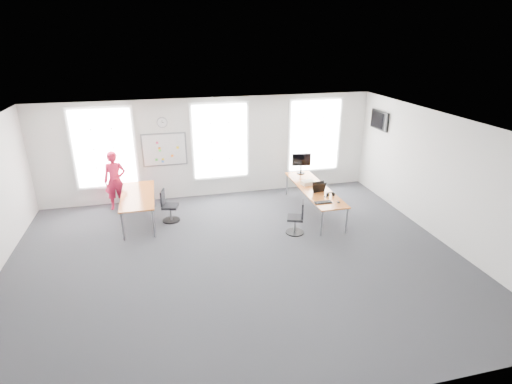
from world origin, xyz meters
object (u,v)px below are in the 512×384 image
object	(u,v)px
chair_left	(168,208)
chair_right	(297,219)
monitor	(301,162)
desk_right	(314,190)
keyboard	(323,202)
person	(115,181)
desk_left	(138,197)
headphones	(330,194)

from	to	relation	value
chair_left	chair_right	bearing A→B (deg)	-100.77
chair_left	monitor	xyz separation A→B (m)	(4.04, 0.88, 0.71)
desk_right	keyboard	xyz separation A→B (m)	(-0.16, -1.02, 0.06)
desk_right	keyboard	bearing A→B (deg)	-99.02
chair_left	keyboard	bearing A→B (deg)	-95.14
person	keyboard	distance (m)	5.81
desk_left	chair_left	bearing A→B (deg)	-10.65
keyboard	monitor	xyz separation A→B (m)	(0.21, 2.27, 0.37)
desk_left	chair_right	world-z (taller)	chair_right
chair_left	desk_left	bearing A→B (deg)	94.15
keyboard	headphones	distance (m)	0.50
person	keyboard	bearing A→B (deg)	-23.31
chair_right	headphones	world-z (taller)	chair_right
chair_left	headphones	size ratio (longest dim) A/B	4.34
chair_right	keyboard	world-z (taller)	chair_right
chair_left	keyboard	world-z (taller)	chair_left
desk_left	keyboard	size ratio (longest dim) A/B	4.75
chair_left	person	xyz separation A→B (m)	(-1.39, 1.19, 0.46)
desk_right	chair_right	size ratio (longest dim) A/B	3.41
chair_right	person	xyz separation A→B (m)	(-4.50, 2.67, 0.47)
chair_right	monitor	bearing A→B (deg)	179.72
monitor	desk_right	bearing A→B (deg)	-83.01
monitor	headphones	bearing A→B (deg)	-76.57
keyboard	headphones	xyz separation A→B (m)	(0.35, 0.36, 0.04)
chair_right	desk_right	bearing A→B (deg)	163.03
desk_right	monitor	size ratio (longest dim) A/B	4.64
person	keyboard	world-z (taller)	person
person	chair_left	bearing A→B (deg)	-37.56
desk_right	chair_right	world-z (taller)	chair_right
desk_left	chair_left	size ratio (longest dim) A/B	2.42
monitor	desk_left	bearing A→B (deg)	-161.86
person	headphones	distance (m)	5.98
chair_right	keyboard	size ratio (longest dim) A/B	1.94
headphones	desk_right	bearing A→B (deg)	86.07
desk_left	keyboard	bearing A→B (deg)	-18.47
desk_right	keyboard	world-z (taller)	keyboard
desk_left	keyboard	xyz separation A→B (m)	(4.58, -1.53, 0.02)
desk_right	chair_right	distance (m)	1.45
person	monitor	xyz separation A→B (m)	(5.42, -0.31, 0.25)
headphones	monitor	world-z (taller)	monitor
desk_left	chair_right	xyz separation A→B (m)	(3.86, -1.63, -0.33)
person	keyboard	xyz separation A→B (m)	(5.21, -2.57, -0.12)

